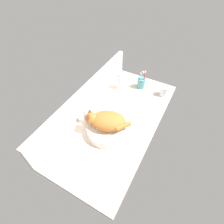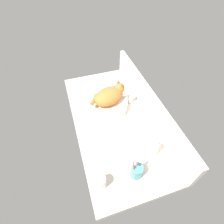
{
  "view_description": "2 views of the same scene",
  "coord_description": "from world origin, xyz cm",
  "px_view_note": "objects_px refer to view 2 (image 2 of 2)",
  "views": [
    {
      "loc": [
        -80.38,
        -39.88,
        106.29
      ],
      "look_at": [
        -4.31,
        2.15,
        11.5
      ],
      "focal_mm": 28.0,
      "sensor_mm": 36.0,
      "label": 1
    },
    {
      "loc": [
        82.96,
        -28.22,
        106.95
      ],
      "look_at": [
        -1.31,
        -1.09,
        8.02
      ],
      "focal_mm": 28.0,
      "sensor_mm": 36.0,
      "label": 2
    }
  ],
  "objects_px": {
    "soap_dispenser": "(154,148)",
    "water_glass": "(101,182)",
    "faucet": "(130,96)",
    "cat": "(109,95)",
    "toothbrush_cup": "(136,171)",
    "sink_basin": "(108,104)"
  },
  "relations": [
    {
      "from": "sink_basin",
      "to": "cat",
      "type": "relative_size",
      "value": 1.0
    },
    {
      "from": "soap_dispenser",
      "to": "cat",
      "type": "bearing_deg",
      "value": -163.29
    },
    {
      "from": "toothbrush_cup",
      "to": "faucet",
      "type": "bearing_deg",
      "value": 162.1
    },
    {
      "from": "cat",
      "to": "faucet",
      "type": "height_order",
      "value": "cat"
    },
    {
      "from": "soap_dispenser",
      "to": "water_glass",
      "type": "distance_m",
      "value": 0.41
    },
    {
      "from": "sink_basin",
      "to": "cat",
      "type": "bearing_deg",
      "value": 115.88
    },
    {
      "from": "cat",
      "to": "water_glass",
      "type": "bearing_deg",
      "value": -21.78
    },
    {
      "from": "toothbrush_cup",
      "to": "sink_basin",
      "type": "bearing_deg",
      "value": 179.43
    },
    {
      "from": "faucet",
      "to": "water_glass",
      "type": "relative_size",
      "value": 1.51
    },
    {
      "from": "water_glass",
      "to": "faucet",
      "type": "bearing_deg",
      "value": 145.09
    },
    {
      "from": "soap_dispenser",
      "to": "toothbrush_cup",
      "type": "height_order",
      "value": "toothbrush_cup"
    },
    {
      "from": "sink_basin",
      "to": "toothbrush_cup",
      "type": "height_order",
      "value": "toothbrush_cup"
    },
    {
      "from": "faucet",
      "to": "toothbrush_cup",
      "type": "relative_size",
      "value": 0.73
    },
    {
      "from": "sink_basin",
      "to": "faucet",
      "type": "height_order",
      "value": "faucet"
    },
    {
      "from": "cat",
      "to": "water_glass",
      "type": "distance_m",
      "value": 0.66
    },
    {
      "from": "soap_dispenser",
      "to": "water_glass",
      "type": "xyz_separation_m",
      "value": [
        0.1,
        -0.39,
        -0.03
      ]
    },
    {
      "from": "sink_basin",
      "to": "water_glass",
      "type": "relative_size",
      "value": 3.45
    },
    {
      "from": "soap_dispenser",
      "to": "faucet",
      "type": "bearing_deg",
      "value": 177.05
    },
    {
      "from": "faucet",
      "to": "water_glass",
      "type": "bearing_deg",
      "value": -34.91
    },
    {
      "from": "soap_dispenser",
      "to": "water_glass",
      "type": "height_order",
      "value": "soap_dispenser"
    },
    {
      "from": "cat",
      "to": "water_glass",
      "type": "height_order",
      "value": "cat"
    },
    {
      "from": "cat",
      "to": "faucet",
      "type": "bearing_deg",
      "value": 88.61
    }
  ]
}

